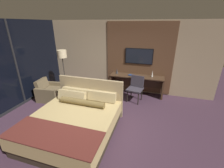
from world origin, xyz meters
TOP-DOWN VIEW (x-y plane):
  - ground_plane at (0.00, 0.00)m, footprint 16.00×16.00m
  - wall_back_tv_panel at (0.11, 2.59)m, footprint 7.20×0.09m
  - wall_left_window at (-3.00, 0.40)m, footprint 0.06×6.00m
  - bed at (-0.45, -0.45)m, footprint 2.05×2.26m
  - desk at (0.74, 2.32)m, footprint 2.06×0.51m
  - tv at (0.74, 2.52)m, footprint 1.06×0.04m
  - desk_chair at (0.80, 1.78)m, footprint 0.60×0.60m
  - armchair_by_window at (-2.29, 0.94)m, footprint 0.89×0.91m
  - floor_lamp at (-1.99, 1.54)m, footprint 0.34×0.34m
  - vase_tall at (1.31, 2.34)m, footprint 0.07×0.07m
  - vase_short at (-0.08, 2.35)m, footprint 0.10×0.10m
  - book at (0.53, 2.25)m, footprint 0.26×0.22m

SIDE VIEW (x-z plane):
  - ground_plane at x=0.00m, z-range 0.00..0.00m
  - armchair_by_window at x=-2.29m, z-range -0.13..0.65m
  - bed at x=-0.45m, z-range -0.25..0.90m
  - desk at x=0.74m, z-range 0.15..0.93m
  - desk_chair at x=0.80m, z-range 0.10..1.01m
  - book at x=0.53m, z-range 0.78..0.81m
  - vase_short at x=-0.08m, z-range 0.78..0.98m
  - vase_tall at x=1.31m, z-range 0.78..1.03m
  - wall_left_window at x=-3.00m, z-range -0.08..2.72m
  - wall_back_tv_panel at x=0.11m, z-range 0.00..2.80m
  - floor_lamp at x=-1.99m, z-range 0.60..2.36m
  - tv at x=0.74m, z-range 1.20..1.80m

